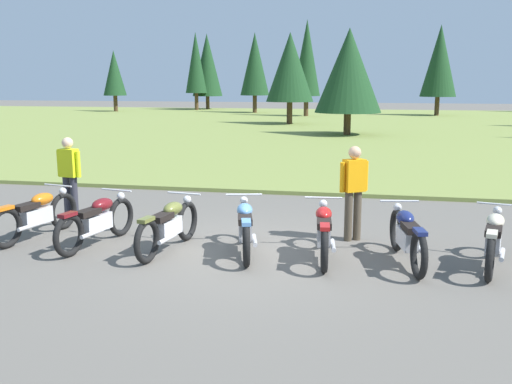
% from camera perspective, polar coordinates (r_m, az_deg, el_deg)
% --- Properties ---
extents(ground_plane, '(140.00, 140.00, 0.00)m').
position_cam_1_polar(ground_plane, '(9.52, -0.73, -5.99)').
color(ground_plane, '#605B54').
extents(grass_moorland, '(80.00, 44.00, 0.10)m').
position_cam_1_polar(grass_moorland, '(36.02, 8.57, 6.40)').
color(grass_moorland, olive).
rests_on(grass_moorland, ground).
extents(forest_treeline, '(44.23, 29.73, 8.47)m').
position_cam_1_polar(forest_treeline, '(40.40, 15.78, 12.52)').
color(forest_treeline, '#47331E').
rests_on(forest_treeline, ground).
extents(motorcycle_orange, '(0.67, 2.08, 0.88)m').
position_cam_1_polar(motorcycle_orange, '(11.00, -20.84, -2.05)').
color(motorcycle_orange, black).
rests_on(motorcycle_orange, ground).
extents(motorcycle_maroon, '(0.66, 2.08, 0.88)m').
position_cam_1_polar(motorcycle_maroon, '(10.19, -15.43, -2.72)').
color(motorcycle_maroon, black).
rests_on(motorcycle_maroon, ground).
extents(motorcycle_olive, '(0.62, 2.09, 0.88)m').
position_cam_1_polar(motorcycle_olive, '(9.62, -8.61, -3.24)').
color(motorcycle_olive, black).
rests_on(motorcycle_olive, ground).
extents(motorcycle_sky_blue, '(0.77, 2.06, 0.88)m').
position_cam_1_polar(motorcycle_sky_blue, '(9.39, -1.08, -3.47)').
color(motorcycle_sky_blue, black).
rests_on(motorcycle_sky_blue, ground).
extents(motorcycle_red, '(0.62, 2.10, 0.88)m').
position_cam_1_polar(motorcycle_red, '(9.19, 6.70, -3.86)').
color(motorcycle_red, black).
rests_on(motorcycle_red, ground).
extents(motorcycle_navy, '(0.70, 2.08, 0.88)m').
position_cam_1_polar(motorcycle_navy, '(9.15, 14.69, -4.20)').
color(motorcycle_navy, black).
rests_on(motorcycle_navy, ground).
extents(motorcycle_cream, '(0.74, 2.07, 0.88)m').
position_cam_1_polar(motorcycle_cream, '(9.38, 22.41, -4.32)').
color(motorcycle_cream, black).
rests_on(motorcycle_cream, ground).
extents(rider_near_row_end, '(0.54, 0.27, 1.67)m').
position_cam_1_polar(rider_near_row_end, '(12.19, -17.94, 1.77)').
color(rider_near_row_end, '#2D2D38').
rests_on(rider_near_row_end, ground).
extents(rider_checking_bike, '(0.47, 0.38, 1.67)m').
position_cam_1_polar(rider_checking_bike, '(10.18, 9.62, 0.45)').
color(rider_checking_bike, '#4C4233').
rests_on(rider_checking_bike, ground).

